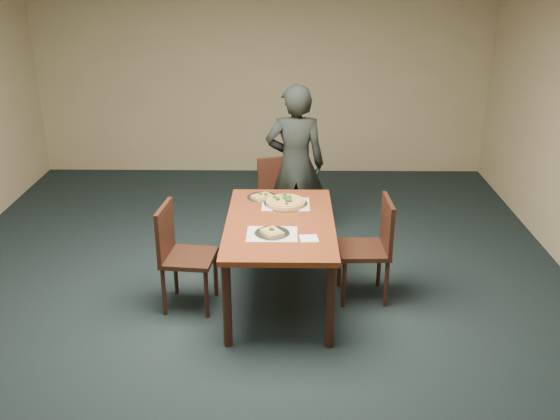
{
  "coord_description": "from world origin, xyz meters",
  "views": [
    {
      "loc": [
        0.35,
        -4.28,
        2.81
      ],
      "look_at": [
        0.29,
        0.48,
        0.85
      ],
      "focal_mm": 40.0,
      "sensor_mm": 36.0,
      "label": 1
    }
  ],
  "objects_px": {
    "chair_left": "(179,250)",
    "slice_plate_near": "(272,233)",
    "pizza_pan": "(286,202)",
    "chair_far": "(281,197)",
    "slice_plate_far": "(262,197)",
    "dining_table": "(280,231)",
    "diner": "(295,165)",
    "chair_right": "(373,243)"
  },
  "relations": [
    {
      "from": "dining_table",
      "to": "diner",
      "type": "height_order",
      "value": "diner"
    },
    {
      "from": "dining_table",
      "to": "slice_plate_near",
      "type": "height_order",
      "value": "slice_plate_near"
    },
    {
      "from": "dining_table",
      "to": "chair_far",
      "type": "height_order",
      "value": "chair_far"
    },
    {
      "from": "dining_table",
      "to": "pizza_pan",
      "type": "distance_m",
      "value": 0.4
    },
    {
      "from": "chair_left",
      "to": "slice_plate_near",
      "type": "relative_size",
      "value": 3.25
    },
    {
      "from": "chair_far",
      "to": "slice_plate_far",
      "type": "relative_size",
      "value": 3.25
    },
    {
      "from": "diner",
      "to": "slice_plate_far",
      "type": "height_order",
      "value": "diner"
    },
    {
      "from": "dining_table",
      "to": "chair_far",
      "type": "relative_size",
      "value": 1.65
    },
    {
      "from": "slice_plate_near",
      "to": "pizza_pan",
      "type": "bearing_deg",
      "value": 80.63
    },
    {
      "from": "chair_far",
      "to": "diner",
      "type": "height_order",
      "value": "diner"
    },
    {
      "from": "dining_table",
      "to": "slice_plate_far",
      "type": "relative_size",
      "value": 5.36
    },
    {
      "from": "dining_table",
      "to": "chair_left",
      "type": "xyz_separation_m",
      "value": [
        -0.84,
        -0.09,
        -0.14
      ]
    },
    {
      "from": "chair_far",
      "to": "pizza_pan",
      "type": "height_order",
      "value": "chair_far"
    },
    {
      "from": "chair_far",
      "to": "slice_plate_near",
      "type": "height_order",
      "value": "chair_far"
    },
    {
      "from": "pizza_pan",
      "to": "dining_table",
      "type": "bearing_deg",
      "value": -96.88
    },
    {
      "from": "diner",
      "to": "slice_plate_near",
      "type": "bearing_deg",
      "value": 81.9
    },
    {
      "from": "diner",
      "to": "pizza_pan",
      "type": "relative_size",
      "value": 4.26
    },
    {
      "from": "chair_far",
      "to": "chair_right",
      "type": "xyz_separation_m",
      "value": [
        0.8,
        -1.07,
        0.0
      ]
    },
    {
      "from": "chair_left",
      "to": "chair_right",
      "type": "relative_size",
      "value": 1.0
    },
    {
      "from": "chair_left",
      "to": "chair_right",
      "type": "xyz_separation_m",
      "value": [
        1.64,
        0.17,
        0.0
      ]
    },
    {
      "from": "slice_plate_near",
      "to": "slice_plate_far",
      "type": "xyz_separation_m",
      "value": [
        -0.11,
        0.79,
        -0.0
      ]
    },
    {
      "from": "chair_left",
      "to": "diner",
      "type": "height_order",
      "value": "diner"
    },
    {
      "from": "chair_far",
      "to": "chair_right",
      "type": "relative_size",
      "value": 1.0
    },
    {
      "from": "chair_left",
      "to": "pizza_pan",
      "type": "height_order",
      "value": "chair_left"
    },
    {
      "from": "chair_right",
      "to": "slice_plate_far",
      "type": "relative_size",
      "value": 3.25
    },
    {
      "from": "pizza_pan",
      "to": "slice_plate_near",
      "type": "xyz_separation_m",
      "value": [
        -0.11,
        -0.64,
        -0.01
      ]
    },
    {
      "from": "chair_right",
      "to": "chair_far",
      "type": "bearing_deg",
      "value": -145.01
    },
    {
      "from": "chair_left",
      "to": "slice_plate_far",
      "type": "bearing_deg",
      "value": -41.76
    },
    {
      "from": "slice_plate_far",
      "to": "chair_right",
      "type": "bearing_deg",
      "value": -24.92
    },
    {
      "from": "chair_right",
      "to": "diner",
      "type": "relative_size",
      "value": 0.55
    },
    {
      "from": "slice_plate_far",
      "to": "chair_left",
      "type": "bearing_deg",
      "value": -137.52
    },
    {
      "from": "diner",
      "to": "slice_plate_far",
      "type": "bearing_deg",
      "value": 66.81
    },
    {
      "from": "dining_table",
      "to": "chair_left",
      "type": "bearing_deg",
      "value": -174.2
    },
    {
      "from": "chair_right",
      "to": "diner",
      "type": "height_order",
      "value": "diner"
    },
    {
      "from": "chair_right",
      "to": "slice_plate_near",
      "type": "xyz_separation_m",
      "value": [
        -0.86,
        -0.34,
        0.25
      ]
    },
    {
      "from": "chair_left",
      "to": "diner",
      "type": "relative_size",
      "value": 0.55
    },
    {
      "from": "slice_plate_near",
      "to": "dining_table",
      "type": "bearing_deg",
      "value": 77.07
    },
    {
      "from": "pizza_pan",
      "to": "chair_left",
      "type": "bearing_deg",
      "value": -152.39
    },
    {
      "from": "chair_right",
      "to": "diner",
      "type": "distance_m",
      "value": 1.39
    },
    {
      "from": "chair_far",
      "to": "pizza_pan",
      "type": "distance_m",
      "value": 0.81
    },
    {
      "from": "chair_right",
      "to": "slice_plate_far",
      "type": "xyz_separation_m",
      "value": [
        -0.96,
        0.45,
        0.25
      ]
    },
    {
      "from": "chair_left",
      "to": "slice_plate_far",
      "type": "relative_size",
      "value": 3.25
    }
  ]
}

